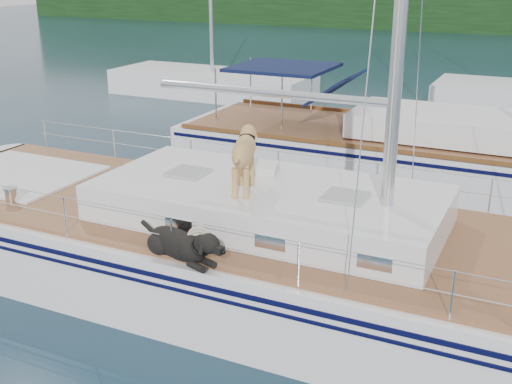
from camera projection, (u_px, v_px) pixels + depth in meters
The scene contains 5 objects.
ground at pixel (223, 283), 10.52m from camera, with size 120.00×120.00×0.00m, color black.
shore_bank at pixel (505, 24), 49.62m from camera, with size 92.00×1.00×1.20m, color #595147.
main_sailboat at pixel (228, 247), 10.25m from camera, with size 12.00×4.02×14.01m.
neighbor_sailboat at pixel (409, 155), 15.39m from camera, with size 11.00×3.50×13.30m.
bg_boat_west at pixel (212, 84), 25.53m from camera, with size 8.00×3.00×11.65m.
Camera 1 is at (4.54, -8.27, 4.93)m, focal length 45.00 mm.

